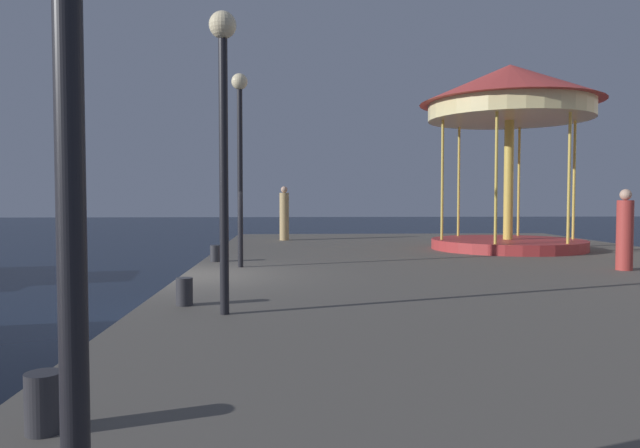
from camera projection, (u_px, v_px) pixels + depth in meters
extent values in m
plane|color=black|center=(182.00, 315.00, 11.74)|extent=(120.00, 120.00, 0.00)
cube|color=#5B564F|center=(506.00, 292.00, 12.07)|extent=(13.25, 26.60, 0.80)
cylinder|color=#B23333|center=(508.00, 244.00, 17.62)|extent=(4.53, 4.53, 0.30)
cylinder|color=gold|center=(509.00, 180.00, 17.53)|extent=(0.28, 0.28, 3.56)
cylinder|color=#F2E099|center=(510.00, 112.00, 17.44)|extent=(4.79, 4.79, 0.50)
cone|color=#C63D38|center=(510.00, 84.00, 17.40)|extent=(5.33, 5.33, 1.15)
cylinder|color=gold|center=(574.00, 180.00, 17.63)|extent=(0.08, 0.08, 3.56)
cylinder|color=gold|center=(519.00, 182.00, 19.32)|extent=(0.08, 0.08, 3.56)
cylinder|color=gold|center=(459.00, 182.00, 19.22)|extent=(0.08, 0.08, 3.56)
cylinder|color=gold|center=(442.00, 180.00, 17.43)|extent=(0.08, 0.08, 3.56)
cylinder|color=gold|center=(496.00, 178.00, 15.74)|extent=(0.08, 0.08, 3.56)
cylinder|color=gold|center=(569.00, 178.00, 15.84)|extent=(0.08, 0.08, 3.56)
cylinder|color=black|center=(68.00, 55.00, 2.39)|extent=(0.12, 0.12, 4.27)
cylinder|color=black|center=(224.00, 178.00, 7.71)|extent=(0.12, 0.12, 3.62)
sphere|color=#F9E5B2|center=(223.00, 25.00, 7.62)|extent=(0.36, 0.36, 0.36)
cylinder|color=black|center=(240.00, 179.00, 13.00)|extent=(0.12, 0.12, 3.94)
sphere|color=#F9E5B2|center=(239.00, 82.00, 12.90)|extent=(0.36, 0.36, 0.36)
cylinder|color=#2D2D33|center=(215.00, 253.00, 14.21)|extent=(0.24, 0.24, 0.40)
cylinder|color=#2D2D33|center=(184.00, 292.00, 8.42)|extent=(0.24, 0.24, 0.40)
cylinder|color=#2D2D33|center=(44.00, 403.00, 3.86)|extent=(0.24, 0.24, 0.40)
cylinder|color=tan|center=(284.00, 217.00, 21.37)|extent=(0.34, 0.34, 1.73)
sphere|color=tan|center=(284.00, 190.00, 21.33)|extent=(0.24, 0.24, 0.24)
cylinder|color=#B23833|center=(625.00, 235.00, 12.52)|extent=(0.34, 0.34, 1.50)
sphere|color=tan|center=(626.00, 195.00, 12.48)|extent=(0.24, 0.24, 0.24)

